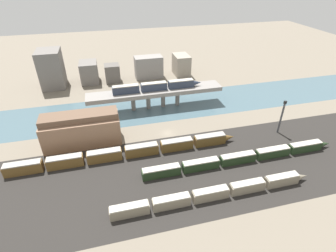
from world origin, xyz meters
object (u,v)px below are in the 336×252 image
train_yard_near (215,193)px  train_on_bridge (157,86)px  signal_tower (281,117)px  train_yard_mid (242,158)px  train_yard_far (127,152)px  warehouse_building (82,129)px

train_yard_near → train_on_bridge: bearing=93.8°
signal_tower → train_yard_mid: bearing=-150.4°
train_yard_far → warehouse_building: bearing=140.3°
train_yard_mid → signal_tower: (23.56, 13.41, 5.63)m
train_on_bridge → train_yard_mid: size_ratio=0.59×
train_on_bridge → signal_tower: size_ratio=2.94×
train_yard_mid → signal_tower: bearing=29.6°
train_yard_near → warehouse_building: bearing=134.6°
train_on_bridge → train_yard_far: 40.42m
train_on_bridge → warehouse_building: size_ratio=1.49×
train_on_bridge → train_yard_near: size_ratio=0.67×
signal_tower → train_yard_near: bearing=-146.0°
train_yard_far → train_yard_near: bearing=-48.7°
warehouse_building → train_on_bridge: bearing=32.7°
train_yard_near → train_yard_far: 34.50m
train_on_bridge → train_yard_far: train_on_bridge is taller
train_yard_near → warehouse_building: warehouse_building is taller
train_yard_near → train_yard_far: size_ratio=0.76×
signal_tower → train_yard_far: bearing=-179.4°
train_on_bridge → signal_tower: signal_tower is taller
train_yard_mid → signal_tower: signal_tower is taller
train_on_bridge → warehouse_building: 40.84m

